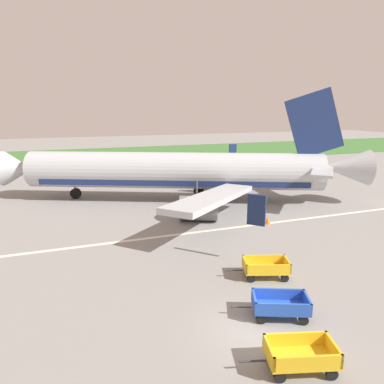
% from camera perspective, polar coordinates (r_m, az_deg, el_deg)
% --- Properties ---
extents(ground_plane, '(220.00, 220.00, 0.00)m').
position_cam_1_polar(ground_plane, '(16.56, 10.74, -21.34)').
color(ground_plane, gray).
extents(grass_strip, '(220.00, 28.00, 0.06)m').
position_cam_1_polar(grass_strip, '(72.75, -13.97, 5.75)').
color(grass_strip, '#3D7033').
rests_on(grass_strip, ground).
extents(apron_stripe, '(120.00, 0.36, 0.01)m').
position_cam_1_polar(apron_stripe, '(26.82, -2.90, -7.00)').
color(apron_stripe, silver).
rests_on(apron_stripe, ground).
extents(airplane, '(35.82, 29.32, 11.34)m').
position_cam_1_polar(airplane, '(35.95, -1.39, 3.37)').
color(airplane, '#B2B7BC').
rests_on(airplane, ground).
extents(baggage_cart_second_in_row, '(3.62, 2.03, 1.07)m').
position_cam_1_polar(baggage_cart_second_in_row, '(14.68, 17.23, -24.01)').
color(baggage_cart_second_in_row, gold).
rests_on(baggage_cart_second_in_row, ground).
extents(baggage_cart_third_in_row, '(3.56, 2.25, 1.07)m').
position_cam_1_polar(baggage_cart_third_in_row, '(17.35, 14.12, -17.42)').
color(baggage_cart_third_in_row, '#234CB2').
rests_on(baggage_cart_third_in_row, ground).
extents(baggage_cart_fourth_in_row, '(3.60, 2.12, 1.07)m').
position_cam_1_polar(baggage_cart_fourth_in_row, '(20.72, 11.90, -11.92)').
color(baggage_cart_fourth_in_row, gold).
rests_on(baggage_cart_fourth_in_row, ground).
extents(traffic_cone_near_plane, '(0.47, 0.47, 0.61)m').
position_cam_1_polar(traffic_cone_near_plane, '(29.86, 12.20, -4.52)').
color(traffic_cone_near_plane, orange).
rests_on(traffic_cone_near_plane, ground).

